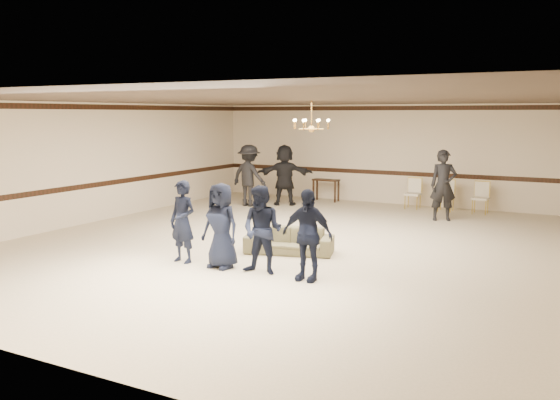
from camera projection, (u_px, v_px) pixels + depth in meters
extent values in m
cube|color=beige|center=(292.00, 245.00, 13.23)|extent=(12.00, 14.00, 0.01)
cube|color=#32261C|center=(292.00, 100.00, 12.76)|extent=(12.00, 14.00, 0.01)
cube|color=beige|center=(390.00, 154.00, 19.10)|extent=(12.00, 0.01, 3.20)
cube|color=beige|center=(19.00, 227.00, 6.89)|extent=(12.00, 0.01, 3.20)
cube|color=beige|center=(92.00, 163.00, 15.80)|extent=(0.01, 14.00, 3.20)
cube|color=black|center=(389.00, 173.00, 19.17)|extent=(12.00, 0.02, 0.14)
cube|color=black|center=(391.00, 108.00, 18.87)|extent=(12.00, 0.02, 0.14)
imported|color=black|center=(183.00, 222.00, 11.56)|extent=(0.63, 0.45, 1.62)
imported|color=black|center=(221.00, 226.00, 11.14)|extent=(0.84, 0.59, 1.62)
imported|color=black|center=(262.00, 230.00, 10.72)|extent=(0.82, 0.66, 1.62)
imported|color=black|center=(307.00, 235.00, 10.30)|extent=(0.96, 0.41, 1.62)
imported|color=#6F684A|center=(289.00, 241.00, 12.39)|extent=(1.96, 1.19, 0.53)
imported|color=black|center=(249.00, 176.00, 18.63)|extent=(1.34, 0.88, 1.94)
imported|color=black|center=(285.00, 175.00, 18.82)|extent=(1.87, 1.28, 1.94)
imported|color=black|center=(443.00, 185.00, 16.09)|extent=(0.84, 0.72, 1.94)
cube|color=black|center=(326.00, 190.00, 19.74)|extent=(0.89, 0.40, 0.74)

